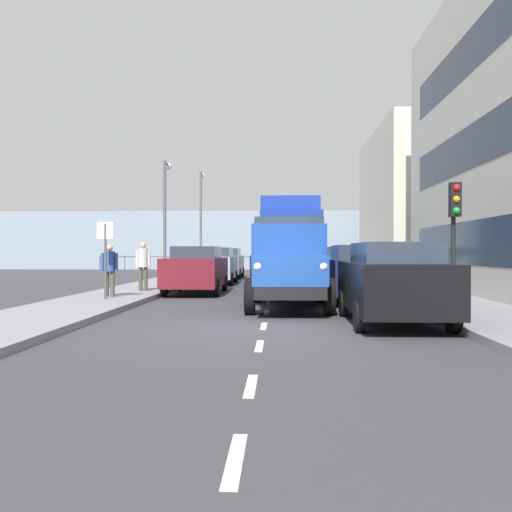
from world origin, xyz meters
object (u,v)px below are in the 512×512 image
(pedestrian_in_dark_coat, at_px, (143,262))
(street_sign, at_px, (105,246))
(lorry_cargo_blue, at_px, (290,240))
(lamp_post_promenade, at_px, (165,208))
(truck_vintage_blue, at_px, (289,265))
(car_silver_oppositeside_1, at_px, (215,265))
(car_white_kerbside_3, at_px, (326,264))
(pedestrian_with_bag, at_px, (109,266))
(car_navy_kerbside_1, at_px, (358,273))
(car_maroon_oppositeside_0, at_px, (196,269))
(car_teal_kerbside_2, at_px, (338,267))
(car_black_kerbside_near, at_px, (393,282))
(traffic_light_near, at_px, (455,216))
(car_grey_oppositeside_2, at_px, (227,263))
(lamp_post_far, at_px, (201,213))

(pedestrian_in_dark_coat, distance_m, street_sign, 3.42)
(lorry_cargo_blue, bearing_deg, lamp_post_promenade, -13.29)
(truck_vintage_blue, height_order, car_silver_oppositeside_1, truck_vintage_blue)
(car_white_kerbside_3, xyz_separation_m, pedestrian_with_bag, (7.62, 11.80, 0.19))
(car_silver_oppositeside_1, xyz_separation_m, pedestrian_with_bag, (2.20, 9.12, 0.19))
(truck_vintage_blue, distance_m, car_white_kerbside_3, 14.04)
(car_navy_kerbside_1, bearing_deg, car_maroon_oppositeside_0, -30.90)
(car_silver_oppositeside_1, bearing_deg, car_maroon_oppositeside_0, 90.00)
(car_teal_kerbside_2, height_order, car_silver_oppositeside_1, same)
(car_black_kerbside_near, bearing_deg, pedestrian_in_dark_coat, -46.10)
(car_navy_kerbside_1, distance_m, traffic_light_near, 3.40)
(car_teal_kerbside_2, distance_m, car_grey_oppositeside_2, 10.31)
(lamp_post_promenade, bearing_deg, traffic_light_near, 131.40)
(car_maroon_oppositeside_0, bearing_deg, car_teal_kerbside_2, -153.72)
(pedestrian_in_dark_coat, xyz_separation_m, lamp_post_promenade, (0.66, -6.94, 2.45))
(car_maroon_oppositeside_0, bearing_deg, car_navy_kerbside_1, 149.10)
(car_maroon_oppositeside_0, distance_m, lamp_post_promenade, 7.16)
(truck_vintage_blue, xyz_separation_m, lamp_post_promenade, (5.71, -11.49, 2.44))
(lorry_cargo_blue, xyz_separation_m, pedestrian_in_dark_coat, (5.27, 5.54, -0.91))
(car_teal_kerbside_2, bearing_deg, street_sign, 42.45)
(pedestrian_in_dark_coat, height_order, street_sign, street_sign)
(car_white_kerbside_3, bearing_deg, street_sign, 59.53)
(car_grey_oppositeside_2, bearing_deg, car_teal_kerbside_2, 121.72)
(truck_vintage_blue, xyz_separation_m, street_sign, (5.32, -1.19, 0.50))
(pedestrian_with_bag, relative_size, lamp_post_far, 0.23)
(lamp_post_promenade, xyz_separation_m, street_sign, (-0.39, 10.30, -1.93))
(car_teal_kerbside_2, bearing_deg, lamp_post_promenade, -23.91)
(car_navy_kerbside_1, bearing_deg, car_grey_oppositeside_2, -69.75)
(pedestrian_in_dark_coat, height_order, traffic_light_near, traffic_light_near)
(pedestrian_with_bag, bearing_deg, lamp_post_promenade, -88.58)
(truck_vintage_blue, xyz_separation_m, pedestrian_with_bag, (5.48, -2.06, -0.09))
(car_teal_kerbside_2, relative_size, car_maroon_oppositeside_0, 0.98)
(lorry_cargo_blue, relative_size, pedestrian_with_bag, 5.11)
(car_black_kerbside_near, xyz_separation_m, car_maroon_oppositeside_0, (5.42, -8.26, 0.00))
(car_teal_kerbside_2, height_order, car_white_kerbside_3, same)
(car_silver_oppositeside_1, bearing_deg, car_teal_kerbside_2, 149.64)
(lorry_cargo_blue, bearing_deg, car_teal_kerbside_2, 132.84)
(car_white_kerbside_3, xyz_separation_m, lamp_post_promenade, (7.85, 2.38, 2.72))
(pedestrian_with_bag, height_order, pedestrian_in_dark_coat, pedestrian_in_dark_coat)
(car_black_kerbside_near, bearing_deg, lorry_cargo_blue, -81.56)
(truck_vintage_blue, xyz_separation_m, lamp_post_far, (5.72, -23.53, 3.07))
(truck_vintage_blue, xyz_separation_m, car_navy_kerbside_1, (-2.14, -2.09, -0.28))
(car_grey_oppositeside_2, distance_m, pedestrian_in_dark_coat, 12.36)
(car_teal_kerbside_2, height_order, lamp_post_far, lamp_post_far)
(pedestrian_in_dark_coat, bearing_deg, car_silver_oppositeside_1, -105.02)
(lamp_post_promenade, relative_size, lamp_post_far, 0.83)
(car_white_kerbside_3, distance_m, pedestrian_with_bag, 14.05)
(car_silver_oppositeside_1, xyz_separation_m, car_grey_oppositeside_2, (-0.00, -5.60, -0.00))
(car_maroon_oppositeside_0, height_order, car_silver_oppositeside_1, same)
(traffic_light_near, bearing_deg, truck_vintage_blue, 0.81)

